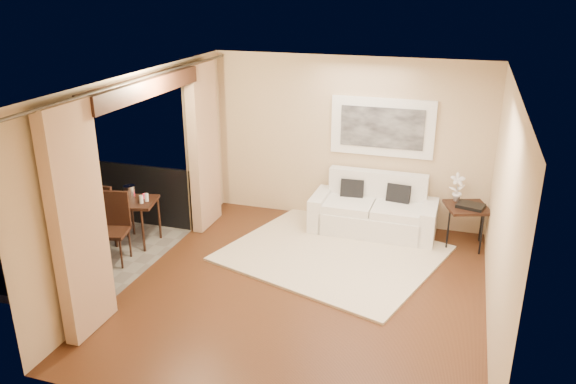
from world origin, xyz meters
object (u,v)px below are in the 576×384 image
at_px(balcony_chair_near, 113,221).
at_px(ice_bucket, 130,192).
at_px(orchid, 457,187).
at_px(side_table, 467,210).
at_px(balcony_chair_far, 105,209).
at_px(sofa, 374,212).
at_px(bistro_table, 136,206).

relative_size(balcony_chair_near, ice_bucket, 5.03).
bearing_deg(orchid, side_table, -43.81).
xyz_separation_m(side_table, balcony_chair_near, (-4.76, -1.97, 0.00)).
bearing_deg(balcony_chair_far, ice_bucket, -145.04).
xyz_separation_m(orchid, balcony_chair_far, (-5.01, -1.72, -0.30)).
bearing_deg(orchid, sofa, -176.49).
bearing_deg(bistro_table, orchid, 18.97).
bearing_deg(ice_bucket, sofa, 22.23).
bearing_deg(sofa, bistro_table, -155.29).
bearing_deg(ice_bucket, orchid, 17.68).
relative_size(side_table, balcony_chair_near, 0.74).
bearing_deg(bistro_table, balcony_chair_far, -160.92).
bearing_deg(bistro_table, sofa, 24.07).
xyz_separation_m(sofa, balcony_chair_near, (-3.37, -2.06, 0.26)).
distance_m(orchid, ice_bucket, 4.94).
xyz_separation_m(sofa, side_table, (1.39, -0.09, 0.25)).
relative_size(sofa, balcony_chair_near, 1.93).
height_order(side_table, orchid, orchid).
relative_size(bistro_table, balcony_chair_near, 0.70).
xyz_separation_m(side_table, orchid, (-0.17, 0.16, 0.28)).
relative_size(sofa, balcony_chair_far, 2.02).
bearing_deg(balcony_chair_near, balcony_chair_far, 122.87).
bearing_deg(balcony_chair_far, side_table, -164.41).
bearing_deg(balcony_chair_near, bistro_table, 75.47).
xyz_separation_m(side_table, ice_bucket, (-4.87, -1.33, 0.21)).
relative_size(sofa, orchid, 4.44).
bearing_deg(balcony_chair_near, sofa, 18.37).
bearing_deg(sofa, balcony_chair_far, -155.86).
xyz_separation_m(orchid, balcony_chair_near, (-4.59, -2.14, -0.28)).
height_order(sofa, bistro_table, sofa).
xyz_separation_m(sofa, orchid, (1.22, 0.07, 0.53)).
height_order(side_table, bistro_table, bistro_table).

